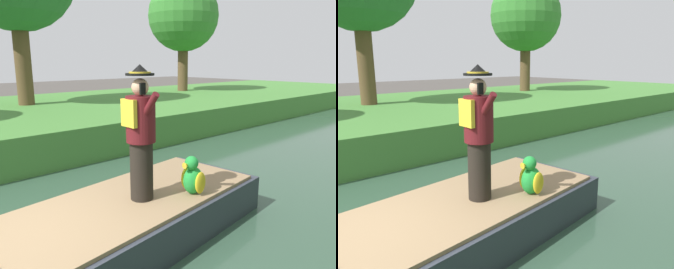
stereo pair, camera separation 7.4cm
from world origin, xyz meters
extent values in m
cube|color=#333842|center=(0.00, 1.61, 0.38)|extent=(2.24, 4.37, 0.56)
cube|color=#997A56|center=(0.00, 1.61, 0.69)|extent=(2.06, 4.02, 0.05)
cylinder|color=black|center=(0.12, 1.69, 1.12)|extent=(0.32, 0.32, 0.82)
cylinder|color=#561419|center=(0.12, 1.69, 1.84)|extent=(0.40, 0.40, 0.62)
cube|color=gold|center=(0.12, 1.50, 1.94)|extent=(0.28, 0.06, 0.36)
sphere|color=#DBA884|center=(0.12, 1.69, 2.27)|extent=(0.23, 0.23, 0.23)
cylinder|color=black|center=(0.12, 1.69, 2.43)|extent=(0.38, 0.38, 0.03)
cone|color=black|center=(0.12, 1.69, 2.50)|extent=(0.26, 0.26, 0.12)
cylinder|color=gold|center=(0.12, 1.69, 2.46)|extent=(0.29, 0.29, 0.02)
cylinder|color=#561419|center=(0.34, 1.65, 2.02)|extent=(0.38, 0.09, 0.43)
cube|color=black|center=(0.25, 1.63, 2.26)|extent=(0.03, 0.08, 0.15)
ellipsoid|color=green|center=(0.48, 2.35, 0.91)|extent=(0.26, 0.32, 0.40)
sphere|color=green|center=(0.48, 2.31, 1.18)|extent=(0.20, 0.20, 0.20)
cone|color=yellow|center=(0.48, 2.21, 1.17)|extent=(0.09, 0.09, 0.09)
ellipsoid|color=yellow|center=(0.34, 2.35, 0.91)|extent=(0.08, 0.20, 0.32)
ellipsoid|color=yellow|center=(0.62, 2.35, 0.91)|extent=(0.08, 0.20, 0.32)
cylinder|color=brown|center=(-8.96, 3.35, 2.63)|extent=(0.57, 0.57, 3.22)
cylinder|color=brown|center=(-9.36, 11.87, 2.34)|extent=(0.55, 0.55, 2.63)
sphere|color=#367F2F|center=(-9.36, 11.87, 4.96)|extent=(3.72, 3.72, 3.72)
camera|label=1|loc=(3.58, -0.96, 2.59)|focal=35.25mm
camera|label=2|loc=(3.63, -0.90, 2.59)|focal=35.25mm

